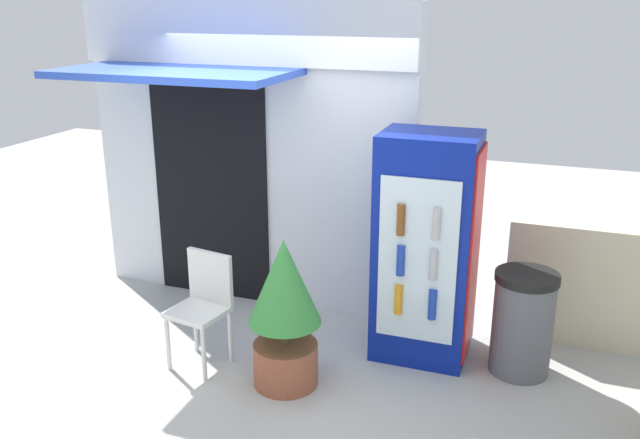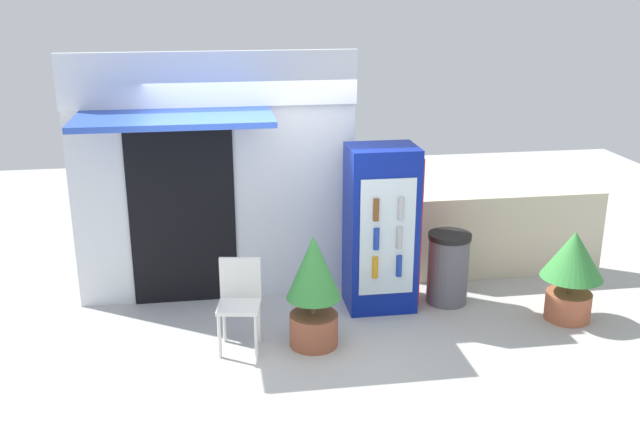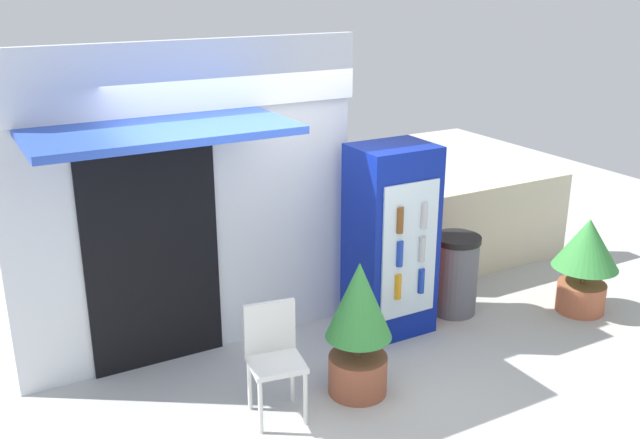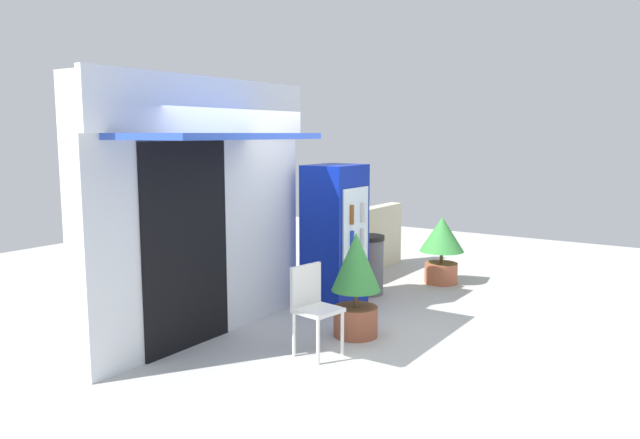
% 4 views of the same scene
% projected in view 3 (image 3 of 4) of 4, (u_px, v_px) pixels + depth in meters
% --- Properties ---
extents(ground, '(16.00, 16.00, 0.00)m').
position_uv_depth(ground, '(322.00, 405.00, 5.79)').
color(ground, '#B2B2AD').
extents(storefront_building, '(3.13, 1.33, 2.82)m').
position_uv_depth(storefront_building, '(184.00, 197.00, 6.22)').
color(storefront_building, silver).
rests_on(storefront_building, ground).
extents(drink_cooler, '(0.76, 0.65, 1.84)m').
position_uv_depth(drink_cooler, '(392.00, 240.00, 6.75)').
color(drink_cooler, navy).
rests_on(drink_cooler, ground).
extents(plastic_chair, '(0.47, 0.45, 0.92)m').
position_uv_depth(plastic_chair, '(273.00, 351.00, 5.53)').
color(plastic_chair, silver).
rests_on(plastic_chair, ground).
extents(potted_plant_near_shop, '(0.55, 0.55, 1.17)m').
position_uv_depth(potted_plant_near_shop, '(359.00, 322.00, 5.77)').
color(potted_plant_near_shop, '#995138').
rests_on(potted_plant_near_shop, ground).
extents(potted_plant_curbside, '(0.66, 0.66, 1.00)m').
position_uv_depth(potted_plant_curbside, '(586.00, 257.00, 7.21)').
color(potted_plant_curbside, '#AD5B3D').
rests_on(potted_plant_curbside, ground).
extents(trash_bin, '(0.48, 0.48, 0.83)m').
position_uv_depth(trash_bin, '(455.00, 274.00, 7.26)').
color(trash_bin, '#595960').
rests_on(trash_bin, ground).
extents(stone_boundary_wall, '(2.38, 0.21, 1.04)m').
position_uv_depth(stone_boundary_wall, '(487.00, 229.00, 8.22)').
color(stone_boundary_wall, beige).
rests_on(stone_boundary_wall, ground).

